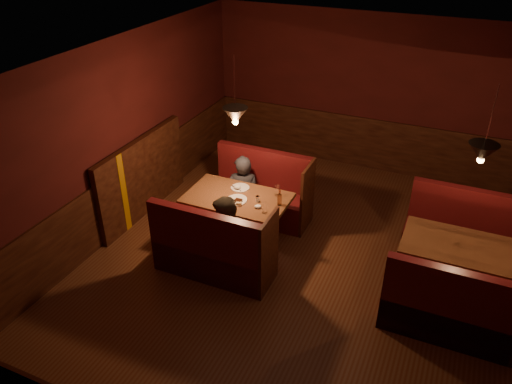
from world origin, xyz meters
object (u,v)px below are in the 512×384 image
at_px(diner_a, 243,179).
at_px(main_bench_far, 262,196).
at_px(main_table, 238,208).
at_px(second_bench_far, 460,238).
at_px(main_bench_near, 213,255).
at_px(second_table, 456,258).
at_px(diner_b, 227,225).
at_px(second_bench_near, 448,313).

bearing_deg(diner_a, main_bench_far, -155.96).
bearing_deg(main_bench_far, main_table, -91.12).
bearing_deg(second_bench_far, main_bench_far, -178.54).
distance_m(main_bench_near, second_table, 3.16).
xyz_separation_m(second_bench_far, diner_a, (-3.26, -0.32, 0.40)).
relative_size(main_bench_far, second_bench_far, 1.08).
distance_m(main_bench_far, second_table, 3.10).
bearing_deg(main_table, main_bench_far, 88.88).
height_order(second_table, diner_b, diner_b).
xyz_separation_m(second_table, second_bench_far, (0.03, 0.82, -0.23)).
xyz_separation_m(second_bench_far, second_bench_near, (0.00, -1.64, 0.00)).
bearing_deg(second_bench_far, main_bench_near, -149.77).
bearing_deg(second_table, second_bench_near, -87.80).
xyz_separation_m(main_bench_far, second_bench_near, (3.03, -1.56, -0.01)).
relative_size(second_bench_near, diner_a, 1.01).
xyz_separation_m(second_bench_far, diner_b, (-2.93, -1.54, 0.39)).
bearing_deg(diner_b, main_table, 117.49).
xyz_separation_m(second_table, diner_a, (-3.23, 0.50, 0.17)).
relative_size(main_bench_far, second_table, 1.20).
bearing_deg(main_bench_far, diner_a, -133.23).
bearing_deg(main_bench_far, second_table, -13.85).
distance_m(main_bench_near, diner_b, 0.45).
height_order(second_bench_far, diner_b, diner_b).
xyz_separation_m(main_table, main_bench_near, (0.02, -0.85, -0.26)).
bearing_deg(main_table, main_bench_near, -88.89).
distance_m(main_bench_far, main_bench_near, 1.69).
bearing_deg(main_table, second_bench_near, -13.17).
bearing_deg(main_bench_near, second_table, 17.57).
bearing_deg(diner_b, second_table, 30.24).
distance_m(main_bench_far, second_bench_near, 3.41).
bearing_deg(diner_b, main_bench_far, 110.39).
bearing_deg(second_table, diner_a, 171.24).
bearing_deg(diner_a, second_table, 148.51).
bearing_deg(main_bench_near, diner_a, 98.95).
relative_size(second_table, diner_a, 0.92).
bearing_deg(second_table, main_table, -178.03).
bearing_deg(second_bench_near, main_bench_near, -177.49).
bearing_deg(main_table, second_table, 1.97).
height_order(second_table, second_bench_near, second_bench_near).
distance_m(main_bench_near, second_bench_near, 3.04).
bearing_deg(main_bench_near, main_table, 91.11).
distance_m(second_bench_far, diner_a, 3.30).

